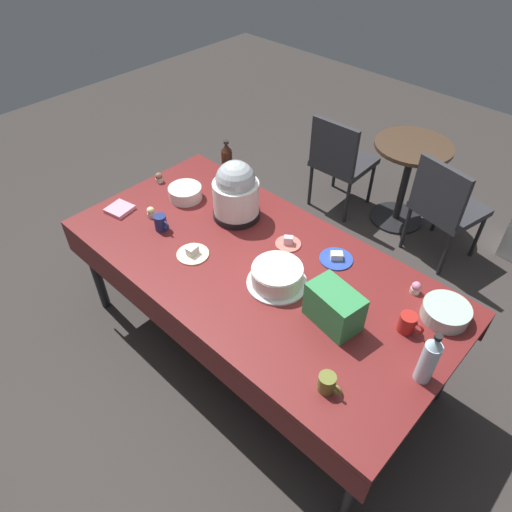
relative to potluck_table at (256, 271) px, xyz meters
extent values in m
plane|color=#383330|center=(0.00, 0.00, -0.69)|extent=(9.00, 9.00, 0.00)
cube|color=maroon|center=(0.00, 0.00, 0.04)|extent=(2.20, 1.10, 0.04)
cylinder|color=black|center=(-1.02, -0.47, -0.33)|extent=(0.06, 0.06, 0.71)
cylinder|color=black|center=(1.02, -0.47, -0.33)|extent=(0.06, 0.06, 0.71)
cylinder|color=black|center=(-1.02, 0.47, -0.33)|extent=(0.06, 0.06, 0.71)
cylinder|color=black|center=(1.02, 0.47, -0.33)|extent=(0.06, 0.06, 0.71)
cube|color=maroon|center=(0.00, -0.55, -0.07)|extent=(2.20, 0.01, 0.18)
cube|color=maroon|center=(0.00, 0.55, -0.07)|extent=(2.20, 0.01, 0.18)
cylinder|color=silver|center=(0.19, -0.04, 0.07)|extent=(0.32, 0.32, 0.01)
cylinder|color=white|center=(0.19, -0.04, 0.12)|extent=(0.27, 0.27, 0.10)
cylinder|color=white|center=(0.19, -0.04, 0.17)|extent=(0.26, 0.26, 0.01)
cylinder|color=black|center=(-0.37, 0.22, 0.08)|extent=(0.29, 0.29, 0.04)
cylinder|color=white|center=(-0.37, 0.22, 0.20)|extent=(0.27, 0.27, 0.20)
sphere|color=#B2BCC1|center=(-0.37, 0.22, 0.32)|extent=(0.23, 0.23, 0.23)
cylinder|color=#B2C6BC|center=(0.92, 0.35, 0.10)|extent=(0.23, 0.23, 0.07)
cylinder|color=silver|center=(-0.74, 0.13, 0.10)|extent=(0.21, 0.21, 0.08)
cylinder|color=#2D4CB2|center=(0.30, 0.32, 0.07)|extent=(0.18, 0.18, 0.01)
cube|color=white|center=(0.30, 0.32, 0.09)|extent=(0.08, 0.08, 0.04)
cylinder|color=#E07266|center=(0.03, 0.24, 0.07)|extent=(0.15, 0.15, 0.01)
cube|color=beige|center=(0.03, 0.24, 0.09)|extent=(0.06, 0.06, 0.05)
cylinder|color=beige|center=(-0.30, -0.19, 0.07)|extent=(0.18, 0.18, 0.01)
cube|color=white|center=(-0.30, -0.19, 0.09)|extent=(0.05, 0.07, 0.05)
cylinder|color=beige|center=(0.74, 0.40, 0.08)|extent=(0.05, 0.05, 0.03)
sphere|color=pink|center=(0.74, 0.40, 0.11)|extent=(0.05, 0.05, 0.05)
cylinder|color=beige|center=(-1.01, 0.13, 0.08)|extent=(0.05, 0.05, 0.03)
sphere|color=brown|center=(-1.01, 0.13, 0.11)|extent=(0.05, 0.05, 0.05)
cylinder|color=beige|center=(-0.75, -0.14, 0.08)|extent=(0.05, 0.05, 0.03)
sphere|color=beige|center=(-0.75, -0.14, 0.11)|extent=(0.05, 0.05, 0.05)
cylinder|color=silver|center=(1.01, -0.03, 0.17)|extent=(0.07, 0.07, 0.22)
cone|color=silver|center=(1.01, -0.03, 0.31)|extent=(0.07, 0.07, 0.05)
cylinder|color=black|center=(1.01, -0.03, 0.34)|extent=(0.03, 0.03, 0.02)
cylinder|color=#33190F|center=(-0.69, 0.45, 0.18)|extent=(0.07, 0.07, 0.23)
cone|color=#33190F|center=(-0.69, 0.45, 0.32)|extent=(0.06, 0.06, 0.05)
cylinder|color=black|center=(-0.69, 0.45, 0.35)|extent=(0.03, 0.03, 0.02)
cylinder|color=navy|center=(-0.61, -0.17, 0.11)|extent=(0.07, 0.07, 0.10)
torus|color=navy|center=(-0.56, -0.17, 0.12)|extent=(0.06, 0.01, 0.06)
cylinder|color=olive|center=(0.75, -0.36, 0.10)|extent=(0.08, 0.08, 0.09)
torus|color=olive|center=(0.80, -0.36, 0.11)|extent=(0.06, 0.01, 0.06)
cylinder|color=#B2231E|center=(0.83, 0.15, 0.11)|extent=(0.08, 0.08, 0.10)
torus|color=#B2231E|center=(0.88, 0.15, 0.12)|extent=(0.06, 0.01, 0.06)
cube|color=#338C4C|center=(0.54, -0.04, 0.16)|extent=(0.28, 0.20, 0.20)
cube|color=pink|center=(-0.94, -0.24, 0.07)|extent=(0.16, 0.16, 0.02)
cube|color=#333338|center=(-0.55, 1.66, -0.26)|extent=(0.45, 0.45, 0.05)
cube|color=#333338|center=(-0.54, 1.46, -0.04)|extent=(0.42, 0.05, 0.40)
cylinder|color=black|center=(-0.37, 1.86, -0.49)|extent=(0.03, 0.03, 0.40)
cylinder|color=black|center=(-0.75, 1.85, -0.49)|extent=(0.03, 0.03, 0.40)
cylinder|color=black|center=(-0.35, 1.48, -0.49)|extent=(0.03, 0.03, 0.40)
cylinder|color=black|center=(-0.73, 1.47, -0.49)|extent=(0.03, 0.03, 0.40)
cube|color=#333338|center=(0.40, 1.66, -0.26)|extent=(0.52, 0.52, 0.05)
cube|color=#333338|center=(0.36, 1.47, -0.04)|extent=(0.42, 0.13, 0.40)
cylinder|color=black|center=(0.63, 1.81, -0.49)|extent=(0.04, 0.04, 0.40)
cylinder|color=black|center=(0.26, 1.89, -0.49)|extent=(0.04, 0.04, 0.40)
cylinder|color=black|center=(0.54, 1.44, -0.49)|extent=(0.04, 0.04, 0.40)
cylinder|color=black|center=(0.17, 1.52, -0.49)|extent=(0.04, 0.04, 0.40)
cylinder|color=#473323|center=(-0.05, 1.81, 0.02)|extent=(0.60, 0.60, 0.03)
cylinder|color=black|center=(-0.05, 1.81, -0.33)|extent=(0.06, 0.06, 0.67)
cylinder|color=black|center=(-0.05, 1.81, -0.68)|extent=(0.44, 0.44, 0.02)
camera|label=1|loc=(1.27, -1.34, 1.80)|focal=32.66mm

